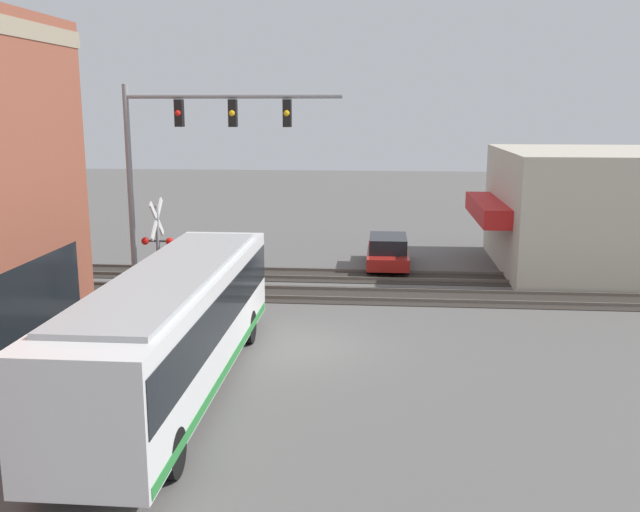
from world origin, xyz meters
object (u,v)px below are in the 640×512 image
crossing_signal (158,241)px  parked_car_red (388,252)px  city_bus (174,325)px  pedestrian_at_crossing (176,279)px

crossing_signal → parked_car_red: 10.78m
city_bus → pedestrian_at_crossing: city_bus is taller
city_bus → pedestrian_at_crossing: bearing=16.0°
pedestrian_at_crossing → crossing_signal: bearing=113.5°
crossing_signal → pedestrian_at_crossing: bearing=-66.5°
parked_car_red → crossing_signal: bearing=128.6°
crossing_signal → parked_car_red: size_ratio=0.83×
crossing_signal → city_bus: bearing=-160.0°
pedestrian_at_crossing → city_bus: bearing=-164.0°
city_bus → crossing_signal: 8.54m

